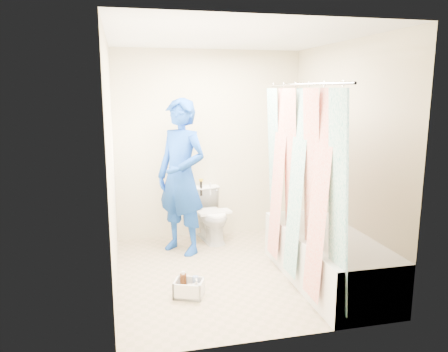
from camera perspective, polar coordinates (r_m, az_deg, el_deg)
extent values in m
plane|color=tan|center=(4.75, 1.27, -12.44)|extent=(2.60, 2.60, 0.00)
cube|color=silver|center=(4.37, 1.41, 17.72)|extent=(2.40, 2.60, 0.02)
cube|color=beige|center=(5.66, -1.97, 4.06)|extent=(2.40, 0.02, 2.40)
cube|color=beige|center=(3.18, 7.20, -1.65)|extent=(2.40, 0.02, 2.40)
cube|color=beige|center=(4.27, -14.47, 1.36)|extent=(0.02, 2.60, 2.40)
cube|color=beige|center=(4.84, 15.23, 2.46)|extent=(0.02, 2.60, 2.40)
cube|color=silver|center=(4.56, 13.23, -10.36)|extent=(0.70, 1.75, 0.50)
cube|color=white|center=(4.49, 13.35, -7.86)|extent=(0.58, 1.63, 0.06)
cylinder|color=silver|center=(4.11, 10.10, 11.68)|extent=(0.02, 1.90, 0.02)
cube|color=silver|center=(4.21, 9.66, -1.08)|extent=(0.06, 1.75, 1.80)
imported|color=white|center=(5.59, -1.67, -5.04)|extent=(0.47, 0.71, 0.68)
cube|color=white|center=(5.48, -1.28, -4.75)|extent=(0.44, 0.24, 0.03)
cylinder|color=black|center=(5.66, -3.01, -1.60)|extent=(0.03, 0.03, 0.20)
cylinder|color=gold|center=(5.63, -3.02, -0.53)|extent=(0.05, 0.05, 0.03)
cylinder|color=silver|center=(5.70, -1.81, -1.68)|extent=(0.03, 0.03, 0.16)
imported|color=#0F239A|center=(5.09, -5.59, -0.13)|extent=(0.77, 0.78, 1.81)
cube|color=silver|center=(4.25, -4.59, -15.24)|extent=(0.32, 0.29, 0.03)
cube|color=silver|center=(4.25, -6.28, -14.29)|extent=(0.09, 0.20, 0.16)
cube|color=silver|center=(4.20, -2.91, -14.57)|extent=(0.09, 0.20, 0.16)
cube|color=silver|center=(4.14, -4.92, -15.00)|extent=(0.25, 0.11, 0.16)
cube|color=silver|center=(4.31, -4.30, -13.89)|extent=(0.25, 0.11, 0.16)
cylinder|color=#44220D|center=(4.25, -5.33, -13.73)|extent=(0.06, 0.06, 0.18)
cylinder|color=silver|center=(4.24, -3.75, -13.92)|extent=(0.06, 0.06, 0.16)
cylinder|color=beige|center=(4.18, -4.50, -14.66)|extent=(0.04, 0.04, 0.11)
cylinder|color=#44220D|center=(4.20, -5.61, -14.99)|extent=(0.05, 0.05, 0.05)
cylinder|color=gold|center=(4.19, -5.62, -14.60)|extent=(0.05, 0.05, 0.01)
imported|color=silver|center=(4.16, -3.62, -14.34)|extent=(0.08, 0.08, 0.17)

